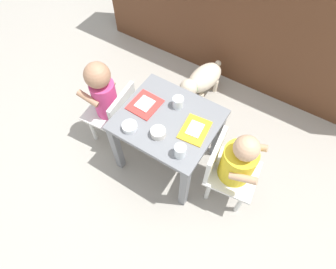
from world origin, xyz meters
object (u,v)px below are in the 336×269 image
food_tray_left (145,104)px  veggie_bowl_near (158,133)px  seated_child_right (236,162)px  cereal_bowl_right_side (130,127)px  seated_child_left (106,96)px  water_cup_right (180,151)px  water_cup_left (177,103)px  dog (202,80)px  food_tray_right (195,130)px  dining_table (168,128)px

food_tray_left → veggie_bowl_near: (0.18, -0.13, 0.02)m
seated_child_right → cereal_bowl_right_side: 0.61m
seated_child_left → water_cup_right: seated_child_left is taller
seated_child_left → veggie_bowl_near: size_ratio=8.12×
water_cup_left → cereal_bowl_right_side: water_cup_left is taller
dog → veggie_bowl_near: (0.10, -0.74, 0.31)m
water_cup_left → water_cup_right: bearing=-56.4°
seated_child_left → water_cup_right: (0.61, -0.13, 0.08)m
seated_child_right → water_cup_right: (-0.26, -0.16, 0.12)m
food_tray_right → dining_table: bearing=-176.0°
seated_child_left → cereal_bowl_right_side: seated_child_left is taller
water_cup_left → cereal_bowl_right_side: 0.31m
water_cup_left → seated_child_left: bearing=-162.3°
dog → veggie_bowl_near: veggie_bowl_near is taller
dog → food_tray_left: bearing=-97.1°
dog → water_cup_right: water_cup_right is taller
veggie_bowl_near → dog: bearing=97.9°
seated_child_left → dining_table: bearing=4.1°
veggie_bowl_near → seated_child_left: bearing=168.9°
seated_child_right → dog: seated_child_right is taller
food_tray_left → veggie_bowl_near: 0.22m
water_cup_right → cereal_bowl_right_side: 0.32m
dining_table → food_tray_left: size_ratio=3.04×
cereal_bowl_right_side → water_cup_left: bearing=63.5°
dog → water_cup_left: water_cup_left is taller
food_tray_right → seated_child_right: bearing=-2.1°
water_cup_left → food_tray_left: bearing=-149.4°
seated_child_right → cereal_bowl_right_side: size_ratio=7.43×
food_tray_right → water_cup_left: size_ratio=2.92×
seated_child_left → cereal_bowl_right_side: bearing=-24.8°
food_tray_left → cereal_bowl_right_side: bearing=-82.1°
dining_table → seated_child_right: 0.44m
cereal_bowl_right_side → dining_table: bearing=49.9°
seated_child_right → dog: bearing=130.3°
dining_table → food_tray_right: bearing=4.0°
dining_table → dog: (-0.09, 0.62, -0.20)m
food_tray_right → veggie_bowl_near: veggie_bowl_near is taller
dog → veggie_bowl_near: 0.81m
seated_child_left → dog: size_ratio=1.50×
food_tray_left → food_tray_right: (0.33, 0.00, 0.00)m
dining_table → seated_child_right: (0.44, 0.00, 0.01)m
dog → cereal_bowl_right_side: size_ratio=5.31×
seated_child_right → water_cup_left: 0.47m
dining_table → dog: dining_table is taller
cereal_bowl_right_side → food_tray_right: bearing=30.2°
seated_child_right → water_cup_left: seated_child_right is taller
dining_table → water_cup_right: (0.17, -0.16, 0.12)m
seated_child_left → dog: 0.78m
food_tray_right → cereal_bowl_right_side: bearing=-149.8°
food_tray_right → cereal_bowl_right_side: 0.36m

